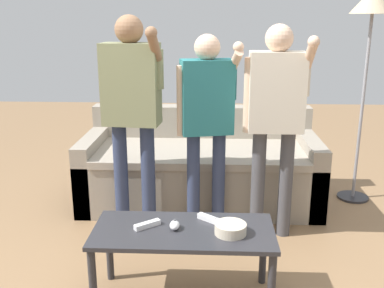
{
  "coord_description": "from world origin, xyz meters",
  "views": [
    {
      "loc": [
        0.17,
        -2.51,
        1.62
      ],
      "look_at": [
        0.04,
        0.23,
        0.83
      ],
      "focal_mm": 41.73,
      "sensor_mm": 36.0,
      "label": 1
    }
  ],
  "objects_px": {
    "game_remote_nunchuk": "(175,225)",
    "game_remote_wand_far": "(209,218)",
    "player_right": "(276,108)",
    "coffee_table": "(184,239)",
    "couch": "(200,169)",
    "floor_lamp": "(372,14)",
    "snack_bowl": "(231,229)",
    "player_center": "(207,112)",
    "player_left": "(132,101)",
    "game_remote_wand_near": "(147,225)"
  },
  "relations": [
    {
      "from": "player_center",
      "to": "player_right",
      "type": "relative_size",
      "value": 0.96
    },
    {
      "from": "floor_lamp",
      "to": "snack_bowl",
      "type": "bearing_deg",
      "value": -126.16
    },
    {
      "from": "couch",
      "to": "game_remote_wand_near",
      "type": "bearing_deg",
      "value": -99.99
    },
    {
      "from": "couch",
      "to": "player_left",
      "type": "distance_m",
      "value": 1.08
    },
    {
      "from": "snack_bowl",
      "to": "player_center",
      "type": "distance_m",
      "value": 1.07
    },
    {
      "from": "floor_lamp",
      "to": "game_remote_wand_near",
      "type": "xyz_separation_m",
      "value": [
        -1.67,
        -1.59,
        -1.16
      ]
    },
    {
      "from": "game_remote_wand_far",
      "to": "player_center",
      "type": "bearing_deg",
      "value": 91.84
    },
    {
      "from": "coffee_table",
      "to": "player_left",
      "type": "bearing_deg",
      "value": 115.89
    },
    {
      "from": "couch",
      "to": "player_center",
      "type": "height_order",
      "value": "player_center"
    },
    {
      "from": "game_remote_nunchuk",
      "to": "floor_lamp",
      "type": "xyz_separation_m",
      "value": [
        1.52,
        1.6,
        1.15
      ]
    },
    {
      "from": "couch",
      "to": "player_left",
      "type": "bearing_deg",
      "value": -127.45
    },
    {
      "from": "player_center",
      "to": "snack_bowl",
      "type": "bearing_deg",
      "value": -81.19
    },
    {
      "from": "snack_bowl",
      "to": "game_remote_wand_near",
      "type": "relative_size",
      "value": 1.2
    },
    {
      "from": "game_remote_wand_far",
      "to": "coffee_table",
      "type": "bearing_deg",
      "value": -140.57
    },
    {
      "from": "floor_lamp",
      "to": "player_left",
      "type": "height_order",
      "value": "floor_lamp"
    },
    {
      "from": "floor_lamp",
      "to": "game_remote_wand_far",
      "type": "height_order",
      "value": "floor_lamp"
    },
    {
      "from": "floor_lamp",
      "to": "player_center",
      "type": "bearing_deg",
      "value": -152.91
    },
    {
      "from": "player_center",
      "to": "game_remote_nunchuk",
      "type": "bearing_deg",
      "value": -100.31
    },
    {
      "from": "coffee_table",
      "to": "player_left",
      "type": "xyz_separation_m",
      "value": [
        -0.43,
        0.89,
        0.63
      ]
    },
    {
      "from": "game_remote_nunchuk",
      "to": "game_remote_wand_far",
      "type": "bearing_deg",
      "value": 30.83
    },
    {
      "from": "snack_bowl",
      "to": "game_remote_nunchuk",
      "type": "height_order",
      "value": "snack_bowl"
    },
    {
      "from": "player_right",
      "to": "coffee_table",
      "type": "bearing_deg",
      "value": -125.29
    },
    {
      "from": "game_remote_nunchuk",
      "to": "player_left",
      "type": "distance_m",
      "value": 1.11
    },
    {
      "from": "floor_lamp",
      "to": "coffee_table",
      "type": "bearing_deg",
      "value": -132.4
    },
    {
      "from": "player_right",
      "to": "game_remote_wand_far",
      "type": "xyz_separation_m",
      "value": [
        -0.47,
        -0.74,
        -0.52
      ]
    },
    {
      "from": "couch",
      "to": "game_remote_wand_far",
      "type": "height_order",
      "value": "couch"
    },
    {
      "from": "snack_bowl",
      "to": "game_remote_nunchuk",
      "type": "distance_m",
      "value": 0.32
    },
    {
      "from": "snack_bowl",
      "to": "player_center",
      "type": "bearing_deg",
      "value": 98.81
    },
    {
      "from": "couch",
      "to": "coffee_table",
      "type": "height_order",
      "value": "couch"
    },
    {
      "from": "snack_bowl",
      "to": "game_remote_wand_far",
      "type": "bearing_deg",
      "value": 128.05
    },
    {
      "from": "floor_lamp",
      "to": "player_left",
      "type": "relative_size",
      "value": 1.14
    },
    {
      "from": "player_right",
      "to": "player_center",
      "type": "bearing_deg",
      "value": 173.56
    },
    {
      "from": "game_remote_nunchuk",
      "to": "player_right",
      "type": "relative_size",
      "value": 0.06
    },
    {
      "from": "game_remote_wand_near",
      "to": "coffee_table",
      "type": "bearing_deg",
      "value": -5.1
    },
    {
      "from": "couch",
      "to": "game_remote_nunchuk",
      "type": "height_order",
      "value": "couch"
    },
    {
      "from": "floor_lamp",
      "to": "game_remote_wand_far",
      "type": "xyz_separation_m",
      "value": [
        -1.32,
        -1.49,
        -1.16
      ]
    },
    {
      "from": "player_right",
      "to": "couch",
      "type": "bearing_deg",
      "value": 129.84
    },
    {
      "from": "player_left",
      "to": "player_center",
      "type": "distance_m",
      "value": 0.55
    },
    {
      "from": "snack_bowl",
      "to": "game_remote_wand_far",
      "type": "distance_m",
      "value": 0.2
    },
    {
      "from": "game_remote_nunchuk",
      "to": "player_left",
      "type": "relative_size",
      "value": 0.05
    },
    {
      "from": "player_center",
      "to": "player_right",
      "type": "bearing_deg",
      "value": -6.44
    },
    {
      "from": "floor_lamp",
      "to": "player_center",
      "type": "relative_size",
      "value": 1.24
    },
    {
      "from": "game_remote_nunchuk",
      "to": "player_left",
      "type": "xyz_separation_m",
      "value": [
        -0.38,
        0.88,
        0.55
      ]
    },
    {
      "from": "coffee_table",
      "to": "game_remote_nunchuk",
      "type": "xyz_separation_m",
      "value": [
        -0.05,
        0.0,
        0.09
      ]
    },
    {
      "from": "couch",
      "to": "player_center",
      "type": "xyz_separation_m",
      "value": [
        0.06,
        -0.61,
        0.65
      ]
    },
    {
      "from": "game_remote_wand_far",
      "to": "game_remote_nunchuk",
      "type": "bearing_deg",
      "value": -149.17
    },
    {
      "from": "game_remote_wand_near",
      "to": "couch",
      "type": "bearing_deg",
      "value": 80.01
    },
    {
      "from": "player_left",
      "to": "snack_bowl",
      "type": "bearing_deg",
      "value": -53.17
    },
    {
      "from": "snack_bowl",
      "to": "game_remote_nunchuk",
      "type": "relative_size",
      "value": 2.01
    },
    {
      "from": "couch",
      "to": "snack_bowl",
      "type": "distance_m",
      "value": 1.59
    }
  ]
}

